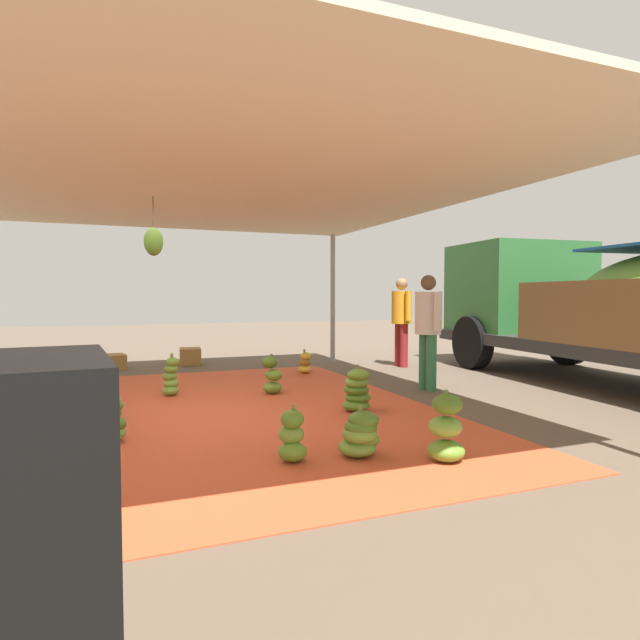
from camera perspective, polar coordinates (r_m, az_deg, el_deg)
The scene contains 17 objects.
ground_plane at distance 7.38m, azimuth 10.87°, elevation -8.21°, with size 40.00×40.00×0.00m, color brown.
tarp_orange at distance 6.33m, azimuth -13.11°, elevation -10.01°, with size 6.61×5.47×0.01m, color #D1512D.
tent_canopy at distance 6.30m, azimuth -14.22°, elevation 14.05°, with size 8.00×7.00×2.72m.
banana_bunch_1 at distance 6.24m, azimuth 4.11°, elevation -7.87°, with size 0.43×0.44×0.56m.
banana_bunch_2 at distance 7.48m, azimuth -16.15°, elevation -6.13°, with size 0.30×0.30×0.58m.
banana_bunch_3 at distance 4.56m, azimuth 4.49°, elevation -12.54°, with size 0.42×0.43×0.43m.
banana_bunch_4 at distance 4.42m, azimuth -3.10°, elevation -12.79°, with size 0.37×0.34×0.47m.
banana_bunch_5 at distance 7.34m, azimuth -5.31°, elevation -6.25°, with size 0.35×0.38×0.56m.
banana_bunch_6 at distance 5.34m, azimuth -22.52°, elevation -10.44°, with size 0.45×0.45×0.43m.
banana_bunch_7 at distance 6.23m, azimuth -22.47°, elevation -8.54°, with size 0.44×0.46×0.44m.
banana_bunch_9 at distance 9.23m, azimuth -1.65°, elevation -4.81°, with size 0.33×0.33×0.42m.
banana_bunch_10 at distance 4.54m, azimuth 13.76°, elevation -11.74°, with size 0.44×0.44×0.59m.
cargo_truck_main at distance 9.25m, azimuth 29.54°, elevation 1.60°, with size 6.86×3.00×2.40m.
worker_0 at distance 7.73m, azimuth 11.85°, elevation -0.34°, with size 0.62×0.38×1.69m.
worker_1 at distance 10.19m, azimuth 8.99°, elevation 0.54°, with size 0.63×0.39×1.73m.
crate_0 at distance 10.72m, azimuth -14.15°, elevation -3.93°, with size 0.54×0.41×0.33m, color olive.
crate_1 at distance 10.54m, azimuth -21.70°, elevation -4.31°, with size 0.50×0.35×0.28m, color olive.
Camera 1 is at (6.12, -0.88, 1.39)m, focal length 28.95 mm.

